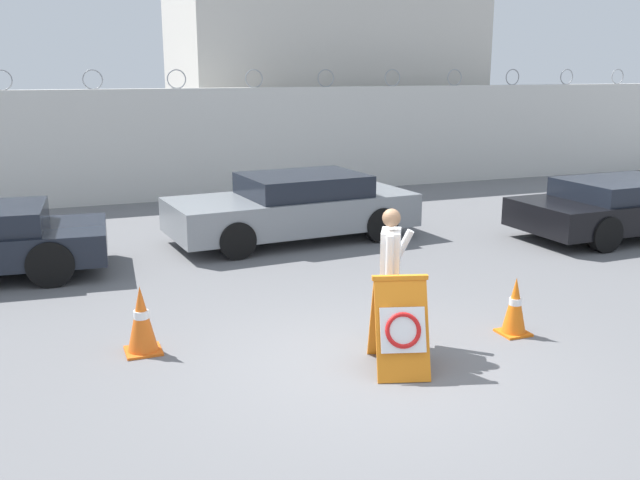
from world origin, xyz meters
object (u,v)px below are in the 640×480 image
(security_guard, at_px, (391,271))
(traffic_cone_near, at_px, (141,320))
(parked_car_far_side, at_px, (628,206))
(barricade_sign, at_px, (400,324))
(traffic_cone_mid, at_px, (515,306))
(parked_car_rear_sedan, at_px, (294,207))

(security_guard, bearing_deg, traffic_cone_near, 102.83)
(traffic_cone_near, distance_m, parked_car_far_side, 10.12)
(barricade_sign, relative_size, traffic_cone_near, 1.33)
(security_guard, distance_m, traffic_cone_mid, 1.72)
(traffic_cone_mid, distance_m, parked_car_rear_sedan, 5.82)
(security_guard, bearing_deg, traffic_cone_mid, -69.20)
(traffic_cone_near, xyz_separation_m, traffic_cone_mid, (4.39, -1.08, -0.04))
(barricade_sign, bearing_deg, parked_car_rear_sedan, 98.21)
(traffic_cone_near, relative_size, parked_car_far_side, 0.17)
(barricade_sign, distance_m, traffic_cone_mid, 1.89)
(security_guard, xyz_separation_m, parked_car_rear_sedan, (0.73, 5.50, -0.27))
(security_guard, bearing_deg, parked_car_far_side, -34.10)
(traffic_cone_near, xyz_separation_m, parked_car_rear_sedan, (3.51, 4.67, 0.24))
(barricade_sign, height_order, security_guard, security_guard)
(security_guard, height_order, parked_car_rear_sedan, security_guard)
(security_guard, bearing_deg, parked_car_rear_sedan, 22.00)
(parked_car_rear_sedan, bearing_deg, traffic_cone_mid, 93.95)
(parked_car_rear_sedan, distance_m, parked_car_far_side, 6.59)
(traffic_cone_near, height_order, parked_car_far_side, parked_car_far_side)
(barricade_sign, distance_m, parked_car_rear_sedan, 6.25)
(traffic_cone_near, height_order, parked_car_rear_sedan, parked_car_rear_sedan)
(barricade_sign, xyz_separation_m, parked_car_rear_sedan, (0.95, 6.18, 0.11))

